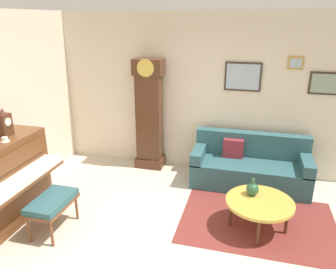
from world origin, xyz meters
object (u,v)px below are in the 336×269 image
object	(u,v)px
grandfather_clock	(149,118)
mantel_clock	(4,124)
teacup	(5,140)
coffee_table	(260,203)
piano_bench	(52,203)
couch	(250,167)
green_jug	(252,189)

from	to	relation	value
grandfather_clock	mantel_clock	size ratio (longest dim) A/B	5.34
teacup	coffee_table	bearing A→B (deg)	11.16
teacup	mantel_clock	bearing A→B (deg)	126.39
piano_bench	couch	size ratio (longest dim) A/B	0.37
grandfather_clock	green_jug	distance (m)	2.38
coffee_table	green_jug	xyz separation A→B (m)	(-0.10, 0.14, 0.12)
couch	teacup	world-z (taller)	teacup
couch	green_jug	size ratio (longest dim) A/B	7.92
piano_bench	couch	world-z (taller)	couch
grandfather_clock	mantel_clock	world-z (taller)	grandfather_clock
teacup	piano_bench	bearing A→B (deg)	-6.11
couch	piano_bench	bearing A→B (deg)	-140.92
coffee_table	teacup	xyz separation A→B (m)	(-3.23, -0.64, 0.80)
green_jug	teacup	bearing A→B (deg)	-166.11
piano_bench	teacup	world-z (taller)	teacup
teacup	couch	bearing A→B (deg)	32.08
piano_bench	mantel_clock	bearing A→B (deg)	161.23
piano_bench	coffee_table	xyz separation A→B (m)	(2.61, 0.70, -0.00)
couch	mantel_clock	bearing A→B (deg)	-151.66
grandfather_clock	piano_bench	bearing A→B (deg)	-105.53
piano_bench	grandfather_clock	size ratio (longest dim) A/B	0.34
grandfather_clock	mantel_clock	bearing A→B (deg)	-125.06
couch	coffee_table	distance (m)	1.30
piano_bench	coffee_table	bearing A→B (deg)	15.09
piano_bench	coffee_table	distance (m)	2.70
grandfather_clock	teacup	world-z (taller)	grandfather_clock
mantel_clock	couch	bearing A→B (deg)	28.34
couch	mantel_clock	size ratio (longest dim) A/B	5.00
piano_bench	grandfather_clock	xyz separation A→B (m)	(0.62, 2.23, 0.56)
teacup	green_jug	bearing A→B (deg)	13.89
couch	teacup	bearing A→B (deg)	-147.92
coffee_table	teacup	bearing A→B (deg)	-168.84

